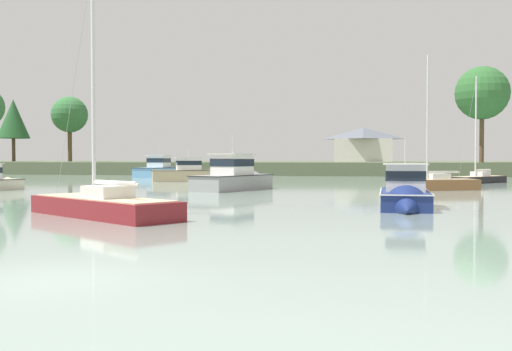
% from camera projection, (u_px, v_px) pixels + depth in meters
% --- Properties ---
extents(ground_plane, '(400.00, 400.00, 0.00)m').
position_uv_depth(ground_plane, '(52.00, 278.00, 11.37)').
color(ground_plane, gray).
extents(far_shore_bank, '(169.43, 53.76, 1.83)m').
position_uv_depth(far_shore_bank, '(330.00, 167.00, 104.73)').
color(far_shore_bank, '#4C563D').
rests_on(far_shore_bank, ground).
extents(cruiser_sand, '(8.68, 5.47, 4.15)m').
position_uv_depth(cruiser_sand, '(195.00, 176.00, 60.82)').
color(cruiser_sand, tan).
rests_on(cruiser_sand, ground).
extents(sailboat_wood, '(6.94, 4.54, 10.43)m').
position_uv_depth(sailboat_wood, '(434.00, 187.00, 43.21)').
color(sailboat_wood, brown).
rests_on(sailboat_wood, ground).
extents(cruiser_skyblue, '(3.55, 9.43, 5.15)m').
position_uv_depth(cruiser_skyblue, '(160.00, 172.00, 75.83)').
color(cruiser_skyblue, '#669ECC').
rests_on(cruiser_skyblue, ground).
extents(cruiser_grey, '(5.34, 8.91, 5.07)m').
position_uv_depth(cruiser_grey, '(238.00, 181.00, 44.05)').
color(cruiser_grey, gray).
rests_on(cruiser_grey, ground).
extents(cruiser_navy, '(2.51, 7.44, 4.17)m').
position_uv_depth(cruiser_navy, '(405.00, 198.00, 27.22)').
color(cruiser_navy, navy).
rests_on(cruiser_navy, ground).
extents(sailboat_black, '(6.11, 6.88, 10.56)m').
position_uv_depth(sailboat_black, '(479.00, 181.00, 56.03)').
color(sailboat_black, black).
rests_on(sailboat_black, ground).
extents(sailboat_maroon, '(7.83, 6.30, 10.64)m').
position_uv_depth(sailboat_maroon, '(103.00, 211.00, 23.39)').
color(sailboat_maroon, maroon).
rests_on(sailboat_maroon, ground).
extents(shore_tree_far_right, '(6.94, 6.94, 12.58)m').
position_uv_depth(shore_tree_far_right, '(482.00, 93.00, 76.60)').
color(shore_tree_far_right, brown).
rests_on(shore_tree_far_right, far_shore_bank).
extents(shore_tree_right_mid, '(6.76, 6.76, 12.22)m').
position_uv_depth(shore_tree_right_mid, '(70.00, 115.00, 110.18)').
color(shore_tree_right_mid, brown).
rests_on(shore_tree_right_mid, far_shore_bank).
extents(shore_tree_far_left, '(6.37, 6.37, 12.41)m').
position_uv_depth(shore_tree_far_left, '(13.00, 119.00, 117.25)').
color(shore_tree_far_left, brown).
rests_on(shore_tree_far_left, far_shore_bank).
extents(cottage_near_water, '(10.72, 7.81, 6.10)m').
position_uv_depth(cottage_near_water, '(363.00, 144.00, 105.06)').
color(cottage_near_water, silver).
rests_on(cottage_near_water, far_shore_bank).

